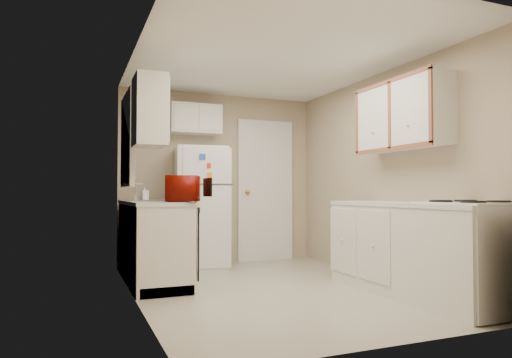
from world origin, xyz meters
name	(u,v)px	position (x,y,z in m)	size (l,w,h in m)	color
floor	(274,289)	(0.00, 0.00, 0.00)	(3.80, 3.80, 0.00)	#BEB7A3
ceiling	(274,59)	(0.00, 0.00, 2.40)	(3.80, 3.80, 0.00)	white
wall_left	(136,171)	(-1.40, 0.00, 1.20)	(3.80, 3.80, 0.00)	tan
wall_right	(384,175)	(1.40, 0.00, 1.20)	(3.80, 3.80, 0.00)	tan
wall_back	(219,178)	(0.00, 1.90, 1.20)	(2.80, 2.80, 0.00)	tan
wall_front	(393,162)	(0.00, -1.90, 1.20)	(2.80, 2.80, 0.00)	tan
left_counter	(153,241)	(-1.10, 0.90, 0.45)	(0.60, 1.80, 0.90)	silver
dishwasher	(191,241)	(-0.81, 0.30, 0.49)	(0.03, 0.58, 0.72)	black
sink	(151,204)	(-1.10, 1.05, 0.86)	(0.54, 0.74, 0.16)	gray
microwave	(184,187)	(-0.90, 0.23, 1.05)	(0.26, 0.47, 0.32)	maroon
soap_bottle	(144,192)	(-1.14, 1.29, 1.00)	(0.08, 0.08, 0.18)	silver
window_blinds	(128,140)	(-1.36, 1.05, 1.60)	(0.10, 0.98, 1.08)	silver
upper_cabinet_left	(149,111)	(-1.25, 0.22, 1.80)	(0.30, 0.45, 0.70)	silver
refrigerator	(201,207)	(-0.37, 1.56, 0.80)	(0.66, 0.64, 1.60)	silver
cabinet_over_fridge	(195,119)	(-0.40, 1.75, 2.00)	(0.70, 0.30, 0.40)	silver
interior_door	(265,191)	(0.70, 1.86, 1.02)	(0.86, 0.06, 2.08)	silver
right_counter	(412,249)	(1.10, -0.80, 0.45)	(0.60, 2.00, 0.90)	silver
stove	(470,257)	(1.15, -1.44, 0.45)	(0.60, 0.74, 0.90)	silver
upper_cabinet_right	(402,116)	(1.25, -0.50, 1.80)	(0.30, 1.20, 0.70)	silver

